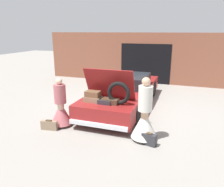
% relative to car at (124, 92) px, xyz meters
% --- Properties ---
extents(ground_plane, '(40.00, 40.00, 0.00)m').
position_rel_car_xyz_m(ground_plane, '(-0.00, 0.01, -0.56)').
color(ground_plane, gray).
extents(garage_wall_back, '(12.00, 0.14, 2.80)m').
position_rel_car_xyz_m(garage_wall_back, '(-0.00, 4.25, 0.83)').
color(garage_wall_back, brown).
rests_on(garage_wall_back, ground_plane).
extents(car, '(1.93, 5.43, 1.77)m').
position_rel_car_xyz_m(car, '(0.00, 0.00, 0.00)').
color(car, maroon).
rests_on(car, ground_plane).
extents(person_left, '(0.68, 0.68, 1.54)m').
position_rel_car_xyz_m(person_left, '(-1.32, -2.50, -0.02)').
color(person_left, beige).
rests_on(person_left, ground_plane).
extents(person_right, '(0.72, 0.72, 1.75)m').
position_rel_car_xyz_m(person_right, '(1.32, -2.58, 0.06)').
color(person_right, tan).
rests_on(person_right, ground_plane).
extents(suitcase_beside_left_person, '(0.52, 0.20, 0.32)m').
position_rel_car_xyz_m(suitcase_beside_left_person, '(-1.50, -2.92, -0.41)').
color(suitcase_beside_left_person, '#8C7259').
rests_on(suitcase_beside_left_person, ground_plane).
extents(suitcase_beside_right_person, '(0.41, 0.24, 0.35)m').
position_rel_car_xyz_m(suitcase_beside_right_person, '(1.51, -2.83, -0.40)').
color(suitcase_beside_right_person, '#2D2D33').
rests_on(suitcase_beside_right_person, ground_plane).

